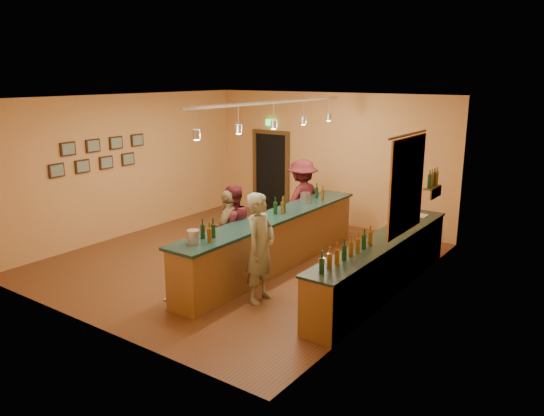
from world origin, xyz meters
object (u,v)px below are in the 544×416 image
Objects in this scene: customer_c at (302,200)px; bar_stool at (394,230)px; back_counter at (382,264)px; customer_b at (230,232)px; customer_a at (232,229)px; tasting_bar at (273,238)px; bartender at (260,248)px.

customer_c is 2.19m from bar_stool.
customer_b is (-2.69, -0.81, 0.31)m from back_counter.
customer_b is (0.00, -0.08, -0.04)m from customer_a.
customer_b is 0.87× the size of customer_c.
tasting_bar is 0.85m from customer_b.
tasting_bar is at bearing 124.03° from customer_b.
back_counter is 0.89× the size of tasting_bar.
tasting_bar is 0.81m from customer_a.
bartender is 1.00× the size of customer_c.
customer_a reaches higher than bar_stool.
bar_stool is at bearing 106.73° from back_counter.
tasting_bar is at bearing 30.90° from customer_c.
customer_a is at bearing -164.85° from back_counter.
customer_b is at bearing 14.59° from customer_c.
customer_a is 2.30× the size of bar_stool.
tasting_bar is 2.51m from bar_stool.
bar_stool is (-0.52, 1.74, 0.09)m from back_counter.
bar_stool is at bearing -21.58° from bartender.
bartender is 3.39m from bar_stool.
customer_c is (0.00, 2.50, 0.12)m from customer_b.
tasting_bar is 2.80× the size of customer_c.
back_counter is at bearing -73.27° from bar_stool.
customer_b is at bearing 18.21° from customer_a.
bartender is (0.68, -1.32, 0.30)m from tasting_bar.
customer_c is at bearing 106.31° from tasting_bar.
tasting_bar is (-2.14, -0.18, 0.12)m from back_counter.
back_counter is at bearing 91.98° from customer_b.
back_counter is 2.15m from tasting_bar.
back_counter is 6.28× the size of bar_stool.
customer_b is 2.19× the size of bar_stool.
customer_c reaches higher than customer_b.
customer_a is 2.42m from customer_c.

